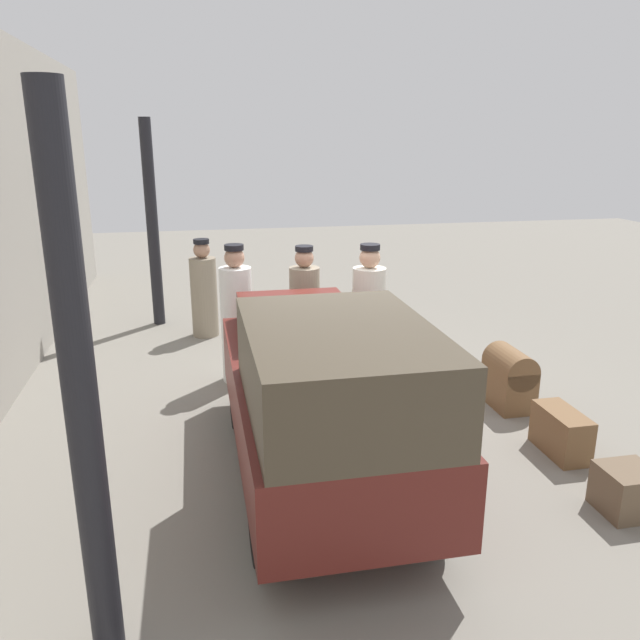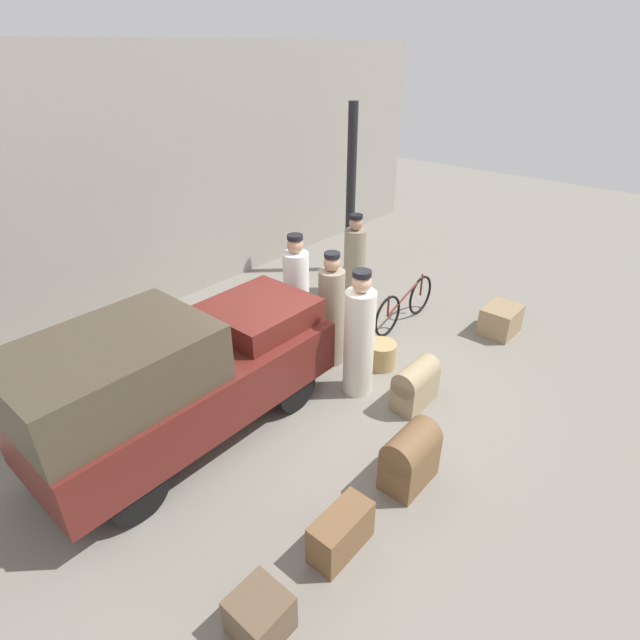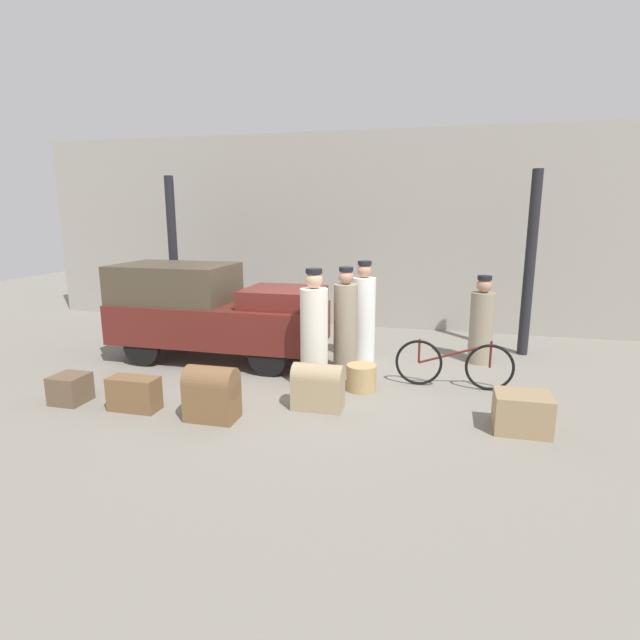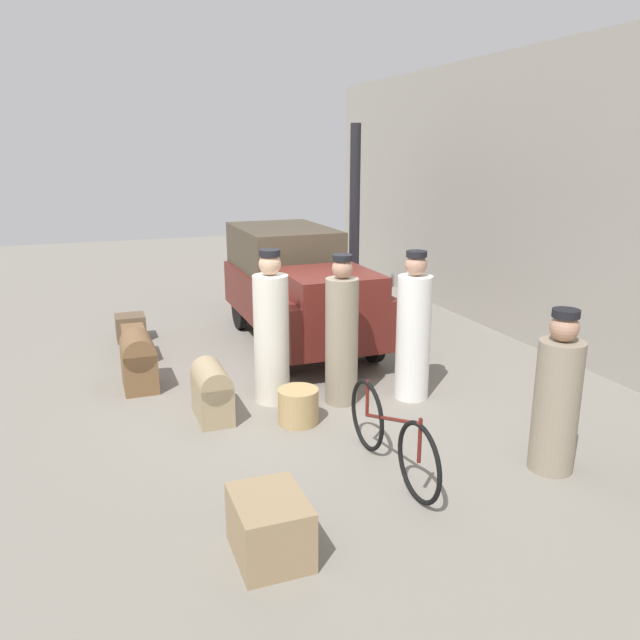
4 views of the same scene
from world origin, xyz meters
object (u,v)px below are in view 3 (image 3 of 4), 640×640
(porter_carrying_trunk, at_px, (345,326))
(suitcase_small_leather, at_px, (522,413))
(porter_with_bicycle, at_px, (482,324))
(truck, at_px, (211,309))
(bicycle, at_px, (454,364))
(porter_lifting_near_truck, at_px, (314,335))
(suitcase_tan_flat, at_px, (212,392))
(wicker_basket, at_px, (361,378))
(trunk_large_brown, at_px, (70,389))
(trunk_wicker_pale, at_px, (134,394))
(conductor_in_dark_uniform, at_px, (364,316))
(trunk_barrel_dark, at_px, (318,386))

(porter_carrying_trunk, xyz_separation_m, suitcase_small_leather, (2.59, -1.66, -0.59))
(porter_with_bicycle, height_order, porter_carrying_trunk, porter_carrying_trunk)
(truck, distance_m, bicycle, 4.43)
(porter_lifting_near_truck, bearing_deg, bicycle, 14.61)
(truck, xyz_separation_m, suitcase_tan_flat, (1.24, -2.57, -0.57))
(suitcase_small_leather, bearing_deg, porter_lifting_near_truck, 163.16)
(suitcase_small_leather, relative_size, suitcase_tan_flat, 0.93)
(bicycle, height_order, suitcase_tan_flat, bicycle)
(truck, bearing_deg, porter_with_bicycle, 11.22)
(wicker_basket, height_order, trunk_large_brown, trunk_large_brown)
(porter_carrying_trunk, xyz_separation_m, trunk_wicker_pale, (-2.54, -2.23, -0.60))
(bicycle, xyz_separation_m, conductor_in_dark_uniform, (-1.60, 1.11, 0.46))
(porter_with_bicycle, bearing_deg, porter_carrying_trunk, -150.72)
(bicycle, relative_size, porter_with_bicycle, 1.13)
(conductor_in_dark_uniform, height_order, trunk_wicker_pale, conductor_in_dark_uniform)
(porter_lifting_near_truck, relative_size, trunk_barrel_dark, 2.67)
(porter_carrying_trunk, distance_m, suitcase_tan_flat, 2.68)
(porter_with_bicycle, xyz_separation_m, suitcase_tan_flat, (-3.60, -3.53, -0.34))
(truck, xyz_separation_m, porter_carrying_trunk, (2.59, -0.30, -0.11))
(porter_carrying_trunk, height_order, trunk_wicker_pale, porter_carrying_trunk)
(porter_lifting_near_truck, bearing_deg, suitcase_tan_flat, -124.04)
(conductor_in_dark_uniform, bearing_deg, wicker_basket, -81.77)
(bicycle, bearing_deg, suitcase_tan_flat, -146.76)
(truck, distance_m, porter_carrying_trunk, 2.61)
(porter_with_bicycle, xyz_separation_m, suitcase_small_leather, (0.33, -2.93, -0.48))
(bicycle, xyz_separation_m, porter_carrying_trunk, (-1.77, 0.23, 0.46))
(conductor_in_dark_uniform, bearing_deg, porter_lifting_near_truck, -106.92)
(bicycle, relative_size, trunk_barrel_dark, 2.57)
(bicycle, height_order, trunk_barrel_dark, bicycle)
(trunk_wicker_pale, bearing_deg, porter_carrying_trunk, 41.30)
(wicker_basket, relative_size, porter_lifting_near_truck, 0.25)
(wicker_basket, height_order, conductor_in_dark_uniform, conductor_in_dark_uniform)
(truck, xyz_separation_m, trunk_barrel_dark, (2.51, -1.88, -0.61))
(conductor_in_dark_uniform, bearing_deg, trunk_large_brown, -140.71)
(truck, distance_m, trunk_wicker_pale, 2.64)
(trunk_wicker_pale, xyz_separation_m, trunk_barrel_dark, (2.47, 0.66, 0.10))
(trunk_barrel_dark, bearing_deg, bicycle, 36.10)
(porter_with_bicycle, height_order, suitcase_tan_flat, porter_with_bicycle)
(bicycle, relative_size, porter_lifting_near_truck, 0.96)
(trunk_wicker_pale, bearing_deg, porter_with_bicycle, 36.10)
(trunk_barrel_dark, bearing_deg, wicker_basket, 62.06)
(porter_with_bicycle, relative_size, trunk_barrel_dark, 2.27)
(wicker_basket, height_order, trunk_wicker_pale, trunk_wicker_pale)
(truck, xyz_separation_m, porter_lifting_near_truck, (2.25, -1.08, -0.09))
(truck, bearing_deg, conductor_in_dark_uniform, 11.80)
(conductor_in_dark_uniform, bearing_deg, trunk_barrel_dark, -95.62)
(trunk_barrel_dark, bearing_deg, truck, 143.25)
(truck, relative_size, trunk_large_brown, 8.38)
(truck, bearing_deg, trunk_barrel_dark, -36.75)
(porter_with_bicycle, bearing_deg, wicker_basket, -133.64)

